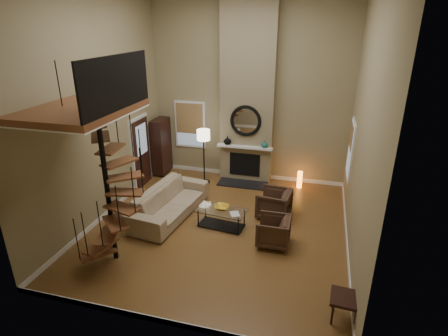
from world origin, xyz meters
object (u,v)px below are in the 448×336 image
(sofa, at_px, (170,201))
(accent_lamp, at_px, (300,180))
(floor_lamp, at_px, (204,139))
(side_chair, at_px, (352,295))
(hutch, at_px, (161,146))
(armchair_near, at_px, (277,204))
(armchair_far, at_px, (276,231))
(coffee_table, at_px, (221,216))

(sofa, distance_m, accent_lamp, 4.05)
(floor_lamp, distance_m, side_chair, 6.35)
(hutch, relative_size, armchair_near, 2.17)
(armchair_far, xyz_separation_m, accent_lamp, (0.28, 3.25, -0.10))
(accent_lamp, bearing_deg, armchair_near, -102.57)
(sofa, xyz_separation_m, armchair_far, (2.84, -0.66, -0.04))
(coffee_table, bearing_deg, side_chair, -39.30)
(sofa, distance_m, side_chair, 5.03)
(hutch, bearing_deg, sofa, -62.25)
(coffee_table, distance_m, accent_lamp, 3.25)
(armchair_near, height_order, armchair_far, armchair_near)
(hutch, xyz_separation_m, sofa, (1.34, -2.56, -0.55))
(armchair_far, relative_size, coffee_table, 0.57)
(accent_lamp, bearing_deg, side_chair, -76.74)
(sofa, relative_size, armchair_far, 3.56)
(armchair_near, distance_m, armchair_far, 1.31)
(sofa, xyz_separation_m, floor_lamp, (0.22, 2.19, 1.02))
(coffee_table, bearing_deg, sofa, 172.32)
(side_chair, bearing_deg, armchair_far, 128.02)
(armchair_near, height_order, floor_lamp, floor_lamp)
(floor_lamp, distance_m, accent_lamp, 3.15)
(floor_lamp, bearing_deg, coffee_table, -63.01)
(armchair_near, bearing_deg, side_chair, 33.83)
(hutch, distance_m, armchair_far, 5.31)
(coffee_table, height_order, floor_lamp, floor_lamp)
(hutch, bearing_deg, armchair_far, -37.53)
(sofa, bearing_deg, accent_lamp, -43.24)
(accent_lamp, bearing_deg, coffee_table, -121.09)
(floor_lamp, bearing_deg, hutch, 166.94)
(hutch, height_order, armchair_far, hutch)
(hutch, xyz_separation_m, armchair_near, (4.02, -1.92, -0.60))
(hutch, height_order, sofa, hutch)
(sofa, xyz_separation_m, side_chair, (4.33, -2.56, 0.13))
(armchair_near, bearing_deg, floor_lamp, -115.70)
(accent_lamp, relative_size, side_chair, 0.53)
(hutch, xyz_separation_m, coffee_table, (2.78, -2.75, -0.67))
(armchair_far, relative_size, side_chair, 0.72)
(armchair_far, distance_m, side_chair, 2.42)
(coffee_table, xyz_separation_m, floor_lamp, (-1.22, 2.39, 1.13))
(armchair_near, xyz_separation_m, side_chair, (1.65, -3.20, 0.17))
(sofa, relative_size, floor_lamp, 1.52)
(floor_lamp, bearing_deg, armchair_near, -32.27)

